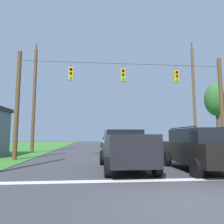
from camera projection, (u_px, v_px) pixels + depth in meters
The scene contains 12 objects.
ground_plane at pixel (189, 203), 5.16m from camera, with size 120.00×120.00×0.00m, color #3D3D42.
stop_bar_stripe at pixel (157, 180), 7.78m from camera, with size 12.70×0.45×0.01m, color white.
lane_dash_0 at pixel (129, 161), 13.72m from camera, with size 0.15×2.50×0.01m, color white.
lane_dash_1 at pixel (117, 153), 20.54m from camera, with size 0.15×2.50×0.01m, color white.
lane_dash_2 at pixel (112, 149), 26.05m from camera, with size 0.15×2.50×0.01m, color white.
overhead_signal_span at pixel (124, 101), 15.43m from camera, with size 15.44×0.31×7.70m.
pickup_truck at pixel (125, 149), 10.43m from camera, with size 2.35×5.43×1.95m.
suv_black at pixel (199, 148), 10.01m from camera, with size 2.24×4.82×2.05m.
distant_car_crossing_white at pixel (108, 142), 30.27m from camera, with size 2.10×4.34×1.52m.
utility_pole_mid_right at pixel (194, 97), 21.83m from camera, with size 0.29×1.78×11.62m.
utility_pole_near_left at pixel (34, 97), 20.77m from camera, with size 0.32×1.94×11.04m.
tree_roadside_right at pixel (217, 100), 25.28m from camera, with size 2.81×2.81×8.01m.
Camera 1 is at (-2.39, -5.19, 1.64)m, focal length 33.66 mm.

